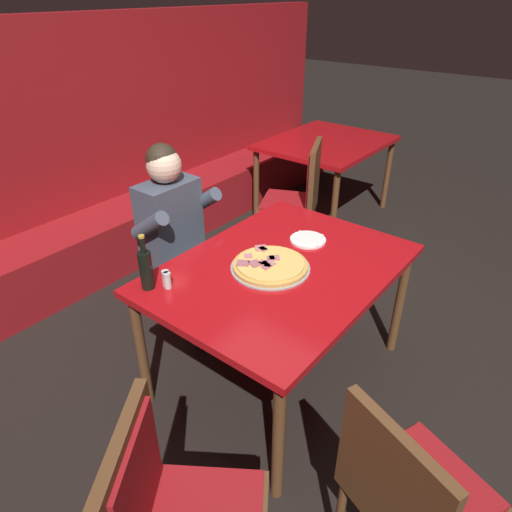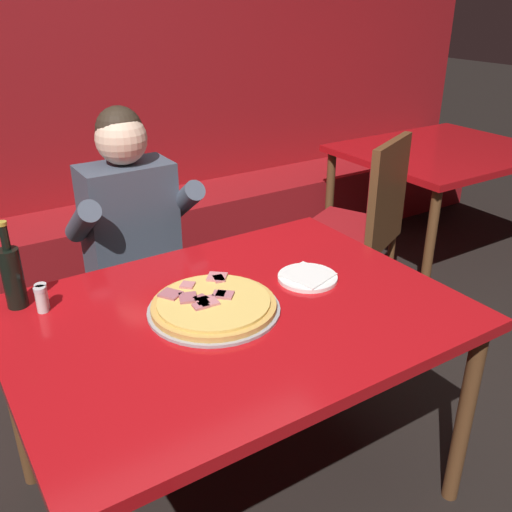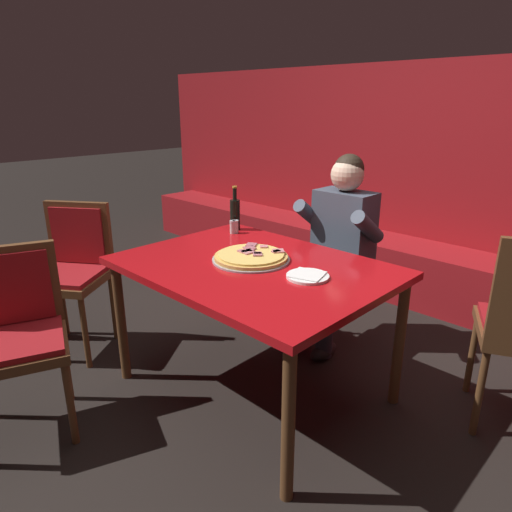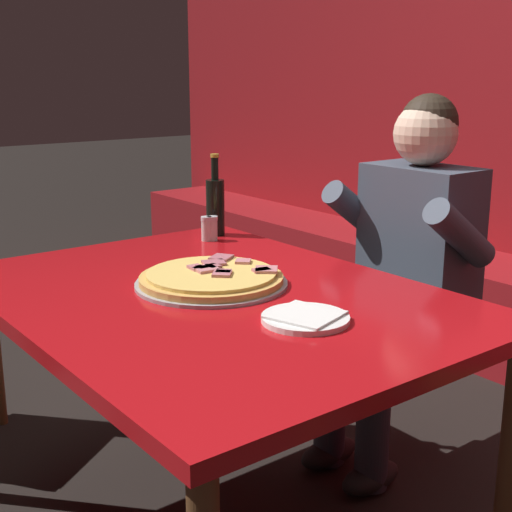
{
  "view_description": "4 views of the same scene",
  "coord_description": "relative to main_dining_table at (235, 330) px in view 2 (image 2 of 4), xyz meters",
  "views": [
    {
      "loc": [
        -1.7,
        -1.17,
        2.06
      ],
      "look_at": [
        -0.11,
        0.09,
        0.85
      ],
      "focal_mm": 32.0,
      "sensor_mm": 36.0,
      "label": 1
    },
    {
      "loc": [
        -0.79,
        -1.35,
        1.7
      ],
      "look_at": [
        0.08,
        0.0,
        0.94
      ],
      "focal_mm": 40.0,
      "sensor_mm": 36.0,
      "label": 2
    },
    {
      "loc": [
        1.59,
        -1.62,
        1.59
      ],
      "look_at": [
        -0.14,
        0.16,
        0.74
      ],
      "focal_mm": 32.0,
      "sensor_mm": 36.0,
      "label": 3
    },
    {
      "loc": [
        1.51,
        -1.02,
        1.34
      ],
      "look_at": [
        0.03,
        0.12,
        0.86
      ],
      "focal_mm": 50.0,
      "sensor_mm": 36.0,
      "label": 4
    }
  ],
  "objects": [
    {
      "name": "shaker_parmesan",
      "position": [
        -0.51,
        0.32,
        0.11
      ],
      "size": [
        0.04,
        0.04,
        0.09
      ],
      "color": "silver",
      "rests_on": "main_dining_table"
    },
    {
      "name": "booth_wall_panel",
      "position": [
        0.0,
        2.18,
        0.25
      ],
      "size": [
        6.8,
        0.16,
        1.9
      ],
      "primitive_type": "cube",
      "color": "maroon",
      "rests_on": "ground_plane"
    },
    {
      "name": "booth_bench",
      "position": [
        0.0,
        1.86,
        -0.47
      ],
      "size": [
        6.46,
        0.48,
        0.46
      ],
      "primitive_type": "cube",
      "color": "maroon",
      "rests_on": "ground_plane"
    },
    {
      "name": "shaker_red_pepper_flakes",
      "position": [
        -0.5,
        0.34,
        0.11
      ],
      "size": [
        0.04,
        0.04,
        0.09
      ],
      "color": "silver",
      "rests_on": "main_dining_table"
    },
    {
      "name": "pizza",
      "position": [
        -0.06,
        0.04,
        0.09
      ],
      "size": [
        0.42,
        0.42,
        0.05
      ],
      "color": "#9E9EA3",
      "rests_on": "main_dining_table"
    },
    {
      "name": "plate_white_paper",
      "position": [
        0.32,
        0.04,
        0.08
      ],
      "size": [
        0.21,
        0.21,
        0.02
      ],
      "color": "white",
      "rests_on": "main_dining_table"
    },
    {
      "name": "beer_bottle",
      "position": [
        -0.57,
        0.4,
        0.18
      ],
      "size": [
        0.07,
        0.07,
        0.29
      ],
      "color": "black",
      "rests_on": "main_dining_table"
    },
    {
      "name": "ground_plane",
      "position": [
        0.0,
        0.0,
        -0.7
      ],
      "size": [
        24.0,
        24.0,
        0.0
      ],
      "primitive_type": "plane",
      "color": "black"
    },
    {
      "name": "background_dining_table",
      "position": [
        2.14,
        1.0,
        -0.01
      ],
      "size": [
        1.22,
        1.0,
        0.77
      ],
      "color": "brown",
      "rests_on": "ground_plane"
    },
    {
      "name": "main_dining_table",
      "position": [
        0.0,
        0.0,
        0.0
      ],
      "size": [
        1.4,
        1.03,
        0.77
      ],
      "color": "brown",
      "rests_on": "ground_plane"
    },
    {
      "name": "diner_seated_blue_shirt",
      "position": [
        -0.01,
        0.77,
        0.01
      ],
      "size": [
        0.53,
        0.53,
        1.27
      ],
      "color": "black",
      "rests_on": "ground_plane"
    },
    {
      "name": "dining_chair_by_booth",
      "position": [
        1.18,
        0.67,
        -0.09
      ],
      "size": [
        0.59,
        0.59,
        1.03
      ],
      "color": "brown",
      "rests_on": "ground_plane"
    }
  ]
}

